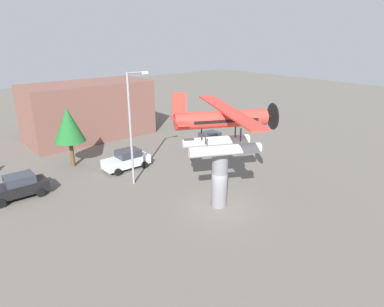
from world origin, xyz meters
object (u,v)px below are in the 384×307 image
at_px(car_near_black, 18,187).
at_px(car_mid_silver, 127,160).
at_px(streetlight_primary, 132,122).
at_px(floatplane_monument, 223,126).
at_px(storefront_building, 89,110).
at_px(tree_east, 68,125).
at_px(car_far_red, 208,141).
at_px(display_pedestal, 220,179).

distance_m(car_near_black, car_mid_silver, 9.09).
height_order(car_mid_silver, streetlight_primary, streetlight_primary).
distance_m(floatplane_monument, storefront_building, 22.22).
bearing_deg(tree_east, car_far_red, -18.26).
xyz_separation_m(car_near_black, tree_east, (5.56, 3.68, 3.01)).
distance_m(display_pedestal, floatplane_monument, 3.76).
relative_size(floatplane_monument, tree_east, 1.80).
xyz_separation_m(car_mid_silver, storefront_building, (1.75, 11.63, 2.32)).
bearing_deg(display_pedestal, storefront_building, 89.45).
relative_size(floatplane_monument, car_near_black, 2.34).
xyz_separation_m(display_pedestal, car_near_black, (-10.63, 10.46, -1.20)).
bearing_deg(storefront_building, tree_east, -123.83).
bearing_deg(storefront_building, floatplane_monument, -90.24).
bearing_deg(floatplane_monument, car_mid_silver, 125.35).
bearing_deg(car_far_red, floatplane_monument, 51.64).
relative_size(car_near_black, streetlight_primary, 0.47).
bearing_deg(floatplane_monument, display_pedestal, -180.00).
relative_size(display_pedestal, car_far_red, 0.99).
bearing_deg(car_near_black, car_far_red, 178.10).
bearing_deg(streetlight_primary, storefront_building, 79.44).
xyz_separation_m(car_near_black, car_mid_silver, (9.08, -0.09, 0.00)).
bearing_deg(display_pedestal, car_near_black, 135.45).
bearing_deg(car_near_black, floatplane_monument, 135.61).
bearing_deg(floatplane_monument, storefront_building, 116.08).
bearing_deg(tree_east, car_mid_silver, -46.92).
relative_size(car_mid_silver, car_far_red, 1.00).
relative_size(streetlight_primary, tree_east, 1.64).
bearing_deg(storefront_building, car_mid_silver, -98.56).
relative_size(display_pedestal, floatplane_monument, 0.42).
height_order(car_near_black, storefront_building, storefront_building).
xyz_separation_m(car_near_black, car_far_red, (18.58, -0.62, 0.00)).
xyz_separation_m(storefront_building, tree_east, (-5.27, -7.87, 0.70)).
height_order(display_pedestal, floatplane_monument, floatplane_monument).
distance_m(display_pedestal, streetlight_primary, 8.22).
bearing_deg(streetlight_primary, display_pedestal, -70.47).
relative_size(car_mid_silver, storefront_building, 0.30).
height_order(display_pedestal, car_mid_silver, display_pedestal).
relative_size(car_near_black, tree_east, 0.77).
bearing_deg(car_far_red, streetlight_primary, 14.16).
bearing_deg(car_mid_silver, streetlight_primary, 72.36).
bearing_deg(display_pedestal, floatplane_monument, -26.32).
xyz_separation_m(floatplane_monument, car_far_red, (7.83, 9.90, -4.96)).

